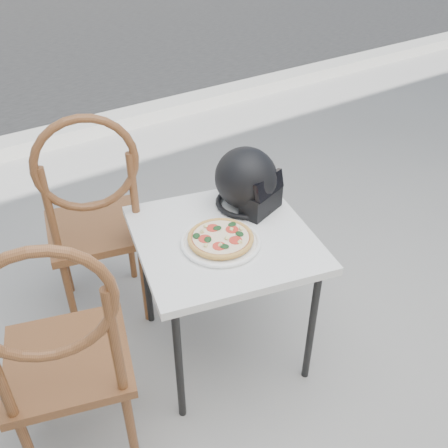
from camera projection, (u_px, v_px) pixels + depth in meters
ground at (292, 371)px, 2.33m from camera, size 80.00×80.00×0.00m
curb at (67, 133)px, 4.32m from camera, size 30.00×0.25×0.12m
cafe_table_main at (224, 246)px, 2.10m from camera, size 0.86×0.86×0.68m
plate at (221, 242)px, 2.01m from camera, size 0.41×0.41×0.02m
pizza at (221, 238)px, 2.00m from camera, size 0.27×0.27×0.03m
helmet at (248, 182)px, 2.18m from camera, size 0.34×0.35×0.28m
cafe_chair_main at (93, 213)px, 2.26m from camera, size 0.54×0.54×1.16m
cafe_chair_side at (61, 350)px, 1.63m from camera, size 0.54×0.54×1.13m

